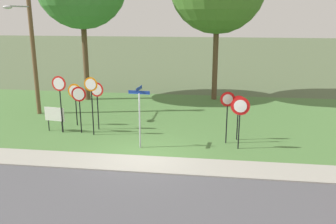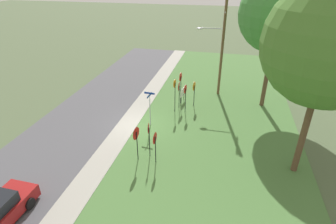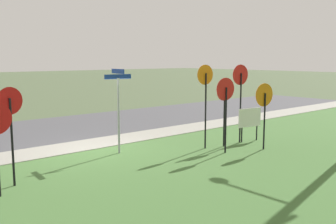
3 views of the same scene
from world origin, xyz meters
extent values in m
plane|color=#4C5B3D|center=(0.00, 0.00, 0.00)|extent=(160.00, 160.00, 0.00)
cube|color=#4C4C51|center=(0.00, -4.80, 0.01)|extent=(44.00, 6.40, 0.01)
cube|color=#99968C|center=(0.00, -0.80, 0.03)|extent=(44.00, 1.60, 0.06)
cube|color=#477038|center=(0.00, 6.00, 0.02)|extent=(44.00, 12.00, 0.04)
cylinder|color=black|center=(-3.04, 3.24, 1.12)|extent=(0.06, 0.06, 2.16)
cylinder|color=red|center=(-3.04, 3.20, 2.15)|extent=(0.73, 0.13, 0.73)
cylinder|color=white|center=(-3.04, 3.18, 2.15)|extent=(0.57, 0.09, 0.57)
cylinder|color=black|center=(-3.73, 2.58, 1.06)|extent=(0.06, 0.06, 2.05)
cylinder|color=red|center=(-3.73, 2.54, 2.03)|extent=(0.73, 0.05, 0.73)
cylinder|color=white|center=(-3.73, 2.52, 2.03)|extent=(0.57, 0.02, 0.57)
cylinder|color=black|center=(-4.68, 2.53, 1.32)|extent=(0.06, 0.06, 2.56)
cylinder|color=red|center=(-4.68, 2.49, 2.54)|extent=(0.74, 0.11, 0.74)
cylinder|color=white|center=(-4.68, 2.47, 2.54)|extent=(0.58, 0.07, 0.58)
cylinder|color=black|center=(-3.01, 2.36, 1.34)|extent=(0.06, 0.06, 2.59)
cylinder|color=orange|center=(-3.01, 2.32, 2.58)|extent=(0.68, 0.09, 0.68)
cylinder|color=white|center=(-3.01, 2.30, 2.58)|extent=(0.53, 0.06, 0.53)
cylinder|color=black|center=(-4.42, 3.77, 1.00)|extent=(0.06, 0.06, 1.93)
cylinder|color=orange|center=(-4.42, 3.73, 1.91)|extent=(0.78, 0.14, 0.79)
cylinder|color=white|center=(-4.42, 3.72, 1.91)|extent=(0.61, 0.10, 0.61)
cylinder|color=black|center=(3.42, 2.05, 1.12)|extent=(0.06, 0.06, 2.16)
cone|color=red|center=(3.42, 2.01, 2.13)|extent=(0.67, 0.14, 0.67)
cone|color=silver|center=(3.42, 1.99, 2.13)|extent=(0.45, 0.09, 0.46)
cylinder|color=black|center=(3.95, 1.42, 1.06)|extent=(0.06, 0.06, 2.03)
cone|color=red|center=(3.95, 1.38, 1.99)|extent=(0.82, 0.15, 0.82)
cone|color=white|center=(3.95, 1.36, 1.99)|extent=(0.55, 0.10, 0.56)
cylinder|color=black|center=(3.94, 2.59, 0.96)|extent=(0.06, 0.06, 1.85)
cone|color=red|center=(3.94, 2.55, 1.82)|extent=(0.74, 0.08, 0.74)
cone|color=silver|center=(3.94, 2.53, 1.82)|extent=(0.50, 0.05, 0.50)
cylinder|color=#9EA0A8|center=(-0.38, 0.97, 1.26)|extent=(0.07, 0.07, 2.44)
cylinder|color=#9EA0A8|center=(-0.38, 0.97, 2.49)|extent=(0.09, 0.09, 0.03)
cube|color=navy|center=(-0.38, 0.97, 2.55)|extent=(0.96, 0.11, 0.15)
cube|color=navy|center=(-0.38, 0.97, 2.72)|extent=(0.10, 0.81, 0.15)
cylinder|color=brown|center=(-7.55, 5.71, 4.31)|extent=(0.24, 0.24, 8.53)
cube|color=brown|center=(-7.55, 5.71, 7.55)|extent=(2.10, 0.12, 0.12)
cylinder|color=gray|center=(-8.40, 5.71, 7.65)|extent=(0.09, 0.09, 0.10)
cylinder|color=gray|center=(-6.70, 5.71, 7.65)|extent=(0.09, 0.09, 0.10)
cylinder|color=#9EA0A8|center=(-7.55, 4.64, 6.18)|extent=(0.08, 2.13, 0.08)
ellipsoid|color=#B7B7BC|center=(-7.55, 3.57, 6.12)|extent=(0.40, 0.56, 0.18)
cylinder|color=black|center=(-5.50, 2.69, 0.32)|extent=(0.05, 0.05, 0.55)
cylinder|color=black|center=(-4.73, 2.58, 0.32)|extent=(0.05, 0.05, 0.55)
cube|color=white|center=(-5.12, 2.64, 0.94)|extent=(1.09, 0.19, 0.70)
cylinder|color=brown|center=(-5.95, 9.66, 3.16)|extent=(0.36, 0.36, 6.24)
sphere|color=#3D7F38|center=(-5.95, 9.66, 7.77)|extent=(5.95, 5.95, 5.95)
cylinder|color=brown|center=(2.76, 10.92, 3.05)|extent=(0.36, 0.36, 6.03)
sphere|color=#47752D|center=(2.76, 10.92, 7.65)|extent=(6.33, 6.33, 6.33)
cylinder|color=black|center=(8.92, -2.63, 0.31)|extent=(0.60, 0.19, 0.60)
cylinder|color=black|center=(8.87, -4.34, 0.31)|extent=(0.60, 0.19, 0.60)
camera|label=1|loc=(2.90, -13.85, 5.82)|focal=38.56mm
camera|label=2|loc=(16.85, 6.38, 10.76)|focal=28.71mm
camera|label=3|loc=(6.60, 11.45, 3.14)|focal=41.49mm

